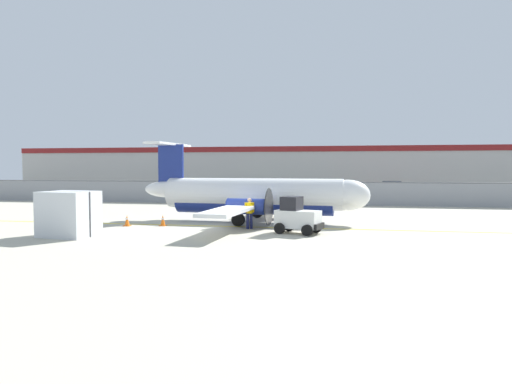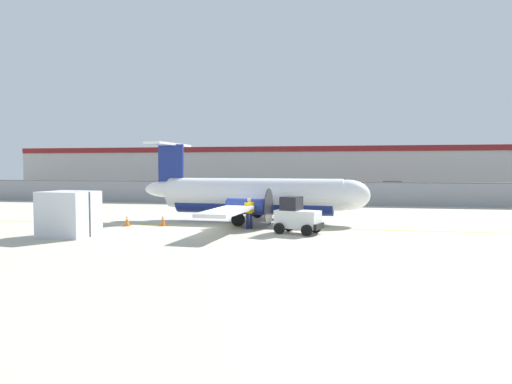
{
  "view_description": "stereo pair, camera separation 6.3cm",
  "coord_description": "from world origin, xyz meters",
  "px_view_note": "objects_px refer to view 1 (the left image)",
  "views": [
    {
      "loc": [
        6.08,
        -23.17,
        3.37
      ],
      "look_at": [
        0.85,
        5.38,
        1.8
      ],
      "focal_mm": 32.0,
      "sensor_mm": 36.0,
      "label": 1
    },
    {
      "loc": [
        6.14,
        -23.16,
        3.37
      ],
      "look_at": [
        0.85,
        5.38,
        1.8
      ],
      "focal_mm": 32.0,
      "sensor_mm": 36.0,
      "label": 2
    }
  ],
  "objects_px": {
    "cargo_container": "(69,214)",
    "parked_car_1": "(258,187)",
    "ground_crew_worker": "(249,212)",
    "parked_car_0": "(179,187)",
    "parked_car_3": "(391,188)",
    "traffic_cone_near_left": "(281,216)",
    "traffic_cone_far_left": "(163,220)",
    "traffic_cone_near_right": "(127,221)",
    "commuter_airplane": "(257,196)",
    "baggage_tug": "(297,217)",
    "parked_car_2": "(324,188)"
  },
  "relations": [
    {
      "from": "traffic_cone_far_left",
      "to": "parked_car_0",
      "type": "xyz_separation_m",
      "value": [
        -9.86,
        29.76,
        0.58
      ]
    },
    {
      "from": "traffic_cone_far_left",
      "to": "parked_car_0",
      "type": "distance_m",
      "value": 31.36
    },
    {
      "from": "ground_crew_worker",
      "to": "traffic_cone_far_left",
      "type": "bearing_deg",
      "value": 59.19
    },
    {
      "from": "cargo_container",
      "to": "traffic_cone_near_left",
      "type": "bearing_deg",
      "value": 47.23
    },
    {
      "from": "traffic_cone_near_left",
      "to": "parked_car_0",
      "type": "height_order",
      "value": "parked_car_0"
    },
    {
      "from": "traffic_cone_far_left",
      "to": "traffic_cone_near_right",
      "type": "bearing_deg",
      "value": -167.52
    },
    {
      "from": "commuter_airplane",
      "to": "parked_car_1",
      "type": "relative_size",
      "value": 3.7
    },
    {
      "from": "commuter_airplane",
      "to": "traffic_cone_near_left",
      "type": "height_order",
      "value": "commuter_airplane"
    },
    {
      "from": "parked_car_0",
      "to": "traffic_cone_near_left",
      "type": "bearing_deg",
      "value": 125.08
    },
    {
      "from": "parked_car_0",
      "to": "baggage_tug",
      "type": "bearing_deg",
      "value": 122.81
    },
    {
      "from": "baggage_tug",
      "to": "parked_car_0",
      "type": "bearing_deg",
      "value": 137.7
    },
    {
      "from": "commuter_airplane",
      "to": "traffic_cone_near_right",
      "type": "xyz_separation_m",
      "value": [
        -7.02,
        -3.24,
        -1.29
      ]
    },
    {
      "from": "parked_car_0",
      "to": "parked_car_3",
      "type": "xyz_separation_m",
      "value": [
        26.04,
        3.26,
        0.0
      ]
    },
    {
      "from": "cargo_container",
      "to": "traffic_cone_far_left",
      "type": "distance_m",
      "value": 5.53
    },
    {
      "from": "commuter_airplane",
      "to": "parked_car_2",
      "type": "height_order",
      "value": "commuter_airplane"
    },
    {
      "from": "cargo_container",
      "to": "parked_car_1",
      "type": "relative_size",
      "value": 0.6
    },
    {
      "from": "cargo_container",
      "to": "traffic_cone_near_right",
      "type": "relative_size",
      "value": 4.08
    },
    {
      "from": "traffic_cone_near_right",
      "to": "parked_car_0",
      "type": "xyz_separation_m",
      "value": [
        -7.86,
        30.2,
        0.58
      ]
    },
    {
      "from": "commuter_airplane",
      "to": "traffic_cone_near_right",
      "type": "height_order",
      "value": "commuter_airplane"
    },
    {
      "from": "traffic_cone_near_left",
      "to": "parked_car_1",
      "type": "xyz_separation_m",
      "value": [
        -6.75,
        29.72,
        0.58
      ]
    },
    {
      "from": "ground_crew_worker",
      "to": "parked_car_2",
      "type": "height_order",
      "value": "same"
    },
    {
      "from": "traffic_cone_near_left",
      "to": "parked_car_0",
      "type": "bearing_deg",
      "value": 121.77
    },
    {
      "from": "traffic_cone_near_left",
      "to": "traffic_cone_far_left",
      "type": "height_order",
      "value": "same"
    },
    {
      "from": "traffic_cone_near_left",
      "to": "parked_car_1",
      "type": "distance_m",
      "value": 30.49
    },
    {
      "from": "traffic_cone_near_left",
      "to": "cargo_container",
      "type": "bearing_deg",
      "value": -139.21
    },
    {
      "from": "ground_crew_worker",
      "to": "parked_car_1",
      "type": "bearing_deg",
      "value": -17.33
    },
    {
      "from": "cargo_container",
      "to": "parked_car_1",
      "type": "distance_m",
      "value": 37.92
    },
    {
      "from": "traffic_cone_near_left",
      "to": "parked_car_1",
      "type": "height_order",
      "value": "parked_car_1"
    },
    {
      "from": "ground_crew_worker",
      "to": "traffic_cone_near_right",
      "type": "xyz_separation_m",
      "value": [
        -7.16,
        -0.07,
        -0.64
      ]
    },
    {
      "from": "baggage_tug",
      "to": "cargo_container",
      "type": "bearing_deg",
      "value": -146.54
    },
    {
      "from": "cargo_container",
      "to": "parked_car_3",
      "type": "height_order",
      "value": "cargo_container"
    },
    {
      "from": "cargo_container",
      "to": "parked_car_3",
      "type": "distance_m",
      "value": 42.2
    },
    {
      "from": "commuter_airplane",
      "to": "parked_car_0",
      "type": "xyz_separation_m",
      "value": [
        -14.88,
        26.97,
        -0.71
      ]
    },
    {
      "from": "cargo_container",
      "to": "traffic_cone_near_left",
      "type": "distance_m",
      "value": 12.42
    },
    {
      "from": "commuter_airplane",
      "to": "cargo_container",
      "type": "relative_size",
      "value": 6.16
    },
    {
      "from": "baggage_tug",
      "to": "ground_crew_worker",
      "type": "bearing_deg",
      "value": 173.86
    },
    {
      "from": "commuter_airplane",
      "to": "baggage_tug",
      "type": "height_order",
      "value": "commuter_airplane"
    },
    {
      "from": "parked_car_1",
      "to": "cargo_container",
      "type": "bearing_deg",
      "value": -88.29
    },
    {
      "from": "commuter_airplane",
      "to": "parked_car_0",
      "type": "distance_m",
      "value": 30.81
    },
    {
      "from": "baggage_tug",
      "to": "cargo_container",
      "type": "xyz_separation_m",
      "value": [
        -10.88,
        -2.97,
        0.24
      ]
    },
    {
      "from": "baggage_tug",
      "to": "parked_car_0",
      "type": "relative_size",
      "value": 0.6
    },
    {
      "from": "ground_crew_worker",
      "to": "cargo_container",
      "type": "distance_m",
      "value": 9.18
    },
    {
      "from": "baggage_tug",
      "to": "parked_car_2",
      "type": "distance_m",
      "value": 31.62
    },
    {
      "from": "baggage_tug",
      "to": "ground_crew_worker",
      "type": "height_order",
      "value": "baggage_tug"
    },
    {
      "from": "parked_car_1",
      "to": "parked_car_3",
      "type": "height_order",
      "value": "same"
    },
    {
      "from": "parked_car_2",
      "to": "traffic_cone_near_right",
      "type": "bearing_deg",
      "value": 72.62
    },
    {
      "from": "ground_crew_worker",
      "to": "parked_car_0",
      "type": "bearing_deg",
      "value": -0.16
    },
    {
      "from": "traffic_cone_far_left",
      "to": "parked_car_2",
      "type": "bearing_deg",
      "value": 74.73
    },
    {
      "from": "traffic_cone_near_left",
      "to": "parked_car_3",
      "type": "height_order",
      "value": "parked_car_3"
    },
    {
      "from": "cargo_container",
      "to": "parked_car_1",
      "type": "height_order",
      "value": "cargo_container"
    }
  ]
}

